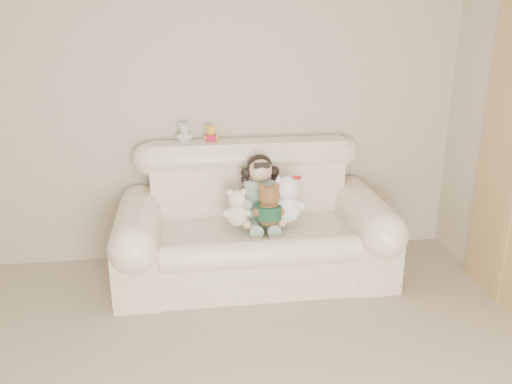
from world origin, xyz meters
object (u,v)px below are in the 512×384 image
object	(u,v)px
white_cat	(287,194)
cream_teddy	(237,204)
seated_child	(260,190)
brown_teddy	(269,201)
sofa	(254,217)

from	to	relation	value
white_cat	cream_teddy	distance (m)	0.38
white_cat	cream_teddy	size ratio (longest dim) A/B	1.33
seated_child	white_cat	xyz separation A→B (m)	(0.17, -0.18, 0.02)
cream_teddy	seated_child	bearing A→B (deg)	60.40
brown_teddy	cream_teddy	world-z (taller)	brown_teddy
brown_teddy	white_cat	xyz separation A→B (m)	(0.14, 0.05, 0.03)
sofa	seated_child	world-z (taller)	sofa
seated_child	white_cat	world-z (taller)	seated_child
sofa	cream_teddy	size ratio (longest dim) A/B	6.32
white_cat	cream_teddy	xyz separation A→B (m)	(-0.38, -0.01, -0.05)
white_cat	cream_teddy	bearing A→B (deg)	-167.33
brown_teddy	white_cat	distance (m)	0.15
brown_teddy	white_cat	bearing A→B (deg)	16.13
cream_teddy	white_cat	bearing A→B (deg)	18.65
seated_child	cream_teddy	size ratio (longest dim) A/B	1.70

